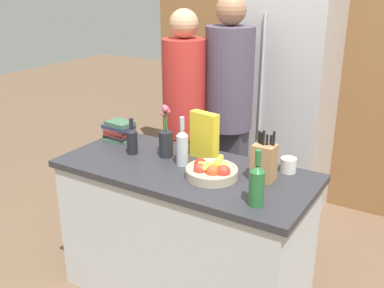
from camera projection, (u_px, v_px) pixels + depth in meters
The scene contains 14 objects.
kitchen_island at pixel (185, 233), 2.79m from camera, with size 1.53×0.69×0.88m.
back_wall_wood at pixel (293, 54), 3.90m from camera, with size 2.73×0.12×2.60m.
refrigerator at pixel (282, 95), 3.69m from camera, with size 0.77×0.62×2.04m.
fruit_bowl at pixel (212, 171), 2.49m from camera, with size 0.29×0.29×0.11m.
knife_block at pixel (264, 162), 2.44m from camera, with size 0.12×0.10×0.29m.
flower_vase at pixel (166, 140), 2.76m from camera, with size 0.09×0.09×0.33m.
cereal_box at pixel (204, 136), 2.73m from camera, with size 0.19×0.09×0.29m.
coffee_mug at pixel (288, 165), 2.56m from camera, with size 0.11×0.10×0.08m.
book_stack at pixel (119, 131), 3.05m from camera, with size 0.21×0.17×0.13m.
bottle_oil at pixel (132, 140), 2.81m from camera, with size 0.07×0.07×0.23m.
bottle_vinegar at pixel (257, 184), 2.17m from camera, with size 0.08×0.08×0.29m.
bottle_wine at pixel (182, 146), 2.63m from camera, with size 0.07×0.07×0.30m.
person_at_sink at pixel (184, 114), 3.29m from camera, with size 0.31×0.31×1.74m.
person_in_blue at pixel (228, 108), 3.29m from camera, with size 0.35×0.35×1.83m.
Camera 1 is at (1.30, -2.04, 1.94)m, focal length 42.00 mm.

